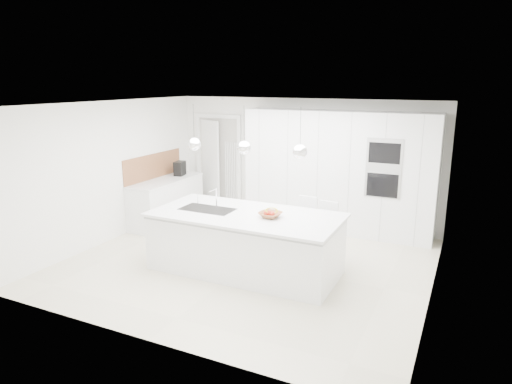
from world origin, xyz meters
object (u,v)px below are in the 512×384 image
at_px(fruit_bowl, 270,215).
at_px(bar_stool_right, 326,234).
at_px(island_base, 245,244).
at_px(bar_stool_left, 305,228).
at_px(espresso_machine, 180,168).

xyz_separation_m(fruit_bowl, bar_stool_right, (0.60, 0.81, -0.45)).
distance_m(island_base, bar_stool_left, 1.12).
distance_m(fruit_bowl, bar_stool_right, 1.10).
distance_m(island_base, fruit_bowl, 0.65).
relative_size(island_base, bar_stool_right, 2.86).
distance_m(island_base, bar_stool_right, 1.31).
relative_size(island_base, espresso_machine, 9.51).
bearing_deg(bar_stool_left, bar_stool_right, -11.36).
height_order(espresso_machine, bar_stool_right, espresso_machine).
height_order(island_base, fruit_bowl, fruit_bowl).
distance_m(fruit_bowl, espresso_machine, 3.53).
relative_size(espresso_machine, bar_stool_right, 0.30).
bearing_deg(espresso_machine, island_base, -49.43).
bearing_deg(bar_stool_left, island_base, -123.84).
bearing_deg(island_base, bar_stool_left, 55.24).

